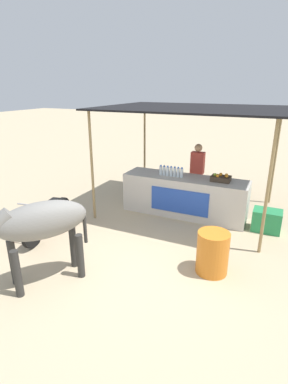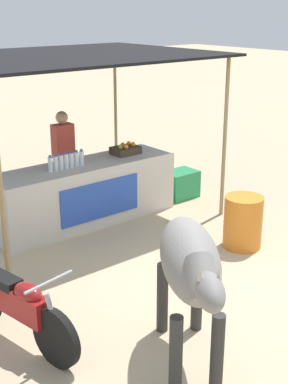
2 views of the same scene
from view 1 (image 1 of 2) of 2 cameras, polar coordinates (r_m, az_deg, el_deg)
The scene contains 10 objects.
ground_plane at distance 5.78m, azimuth 0.68°, elevation -12.17°, with size 60.00×60.00×0.00m, color tan.
stall_counter at distance 7.43m, azimuth 7.70°, elevation -0.76°, with size 3.00×0.82×0.96m.
stall_awning at distance 7.29m, azimuth 9.18°, elevation 14.89°, with size 4.20×3.20×2.58m.
water_bottle_row at distance 7.31m, azimuth 5.18°, elevation 3.90°, with size 0.61×0.07×0.25m.
fruit_crate at distance 7.12m, azimuth 14.43°, elevation 2.55°, with size 0.44×0.32×0.18m.
vendor_behind_counter at distance 7.98m, azimuth 10.04°, elevation 3.35°, with size 0.34×0.22×1.65m.
cooler_box at distance 7.15m, azimuth 22.33°, elevation -5.04°, with size 0.60×0.44×0.48m, color #268C4C.
water_barrel at distance 5.30m, azimuth 12.93°, elevation -11.20°, with size 0.54×0.54×0.75m, color orange.
cow at distance 4.91m, azimuth -19.43°, elevation -5.76°, with size 1.33×1.70×1.44m.
motorcycle_parked at distance 6.72m, azimuth -17.90°, elevation -4.30°, with size 0.57×1.79×0.90m.
Camera 1 is at (2.01, -4.48, 3.04)m, focal length 28.00 mm.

